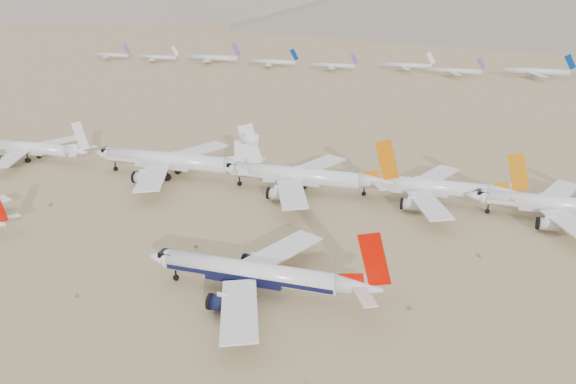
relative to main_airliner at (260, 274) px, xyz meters
name	(u,v)px	position (x,y,z in m)	size (l,w,h in m)	color
ground	(294,294)	(6.86, 2.26, -4.97)	(7000.00, 7000.00, 0.00)	#937C55
main_airliner	(260,274)	(0.00, 0.00, 0.00)	(51.23, 50.04, 18.08)	white
row2_navy_widebody	(563,205)	(66.93, 62.50, -0.04)	(49.69, 48.59, 17.68)	white
row2_gold_tail	(430,187)	(30.53, 66.09, 0.11)	(51.05, 49.93, 18.18)	white
row2_orange_tail	(303,176)	(-8.60, 62.93, 0.59)	(55.56, 54.35, 19.82)	white
row2_white_trijet	(176,161)	(-54.19, 64.15, 1.18)	(59.93, 58.57, 21.24)	white
row2_white_twin	(33,149)	(-114.98, 65.83, -0.25)	(46.88, 45.87, 16.75)	white
distant_storage_row	(371,65)	(-32.37, 333.13, -0.59)	(488.27, 55.35, 15.21)	silver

